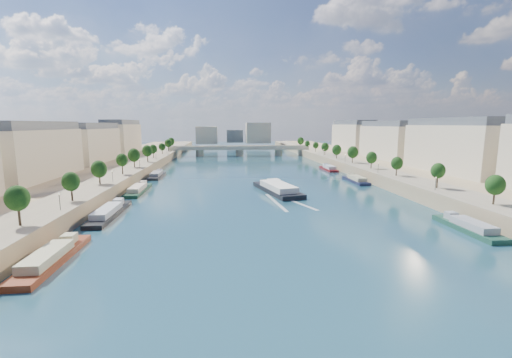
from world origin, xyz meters
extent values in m
plane|color=#0B2932|center=(0.00, 100.00, 0.00)|extent=(700.00, 700.00, 0.00)
cube|color=#9E8460|center=(-72.00, 100.00, 2.50)|extent=(44.00, 520.00, 5.00)
cube|color=#9E8460|center=(72.00, 100.00, 2.50)|extent=(44.00, 520.00, 5.00)
cube|color=gray|center=(-57.00, 100.00, 5.05)|extent=(14.00, 520.00, 0.10)
cube|color=gray|center=(57.00, 100.00, 5.05)|extent=(14.00, 520.00, 0.10)
cylinder|color=#382B1E|center=(-55.00, 18.00, 6.91)|extent=(0.50, 0.50, 3.82)
ellipsoid|color=#113311|center=(-55.00, 18.00, 10.50)|extent=(4.80, 4.80, 5.52)
cylinder|color=#382B1E|center=(-55.00, 42.00, 6.91)|extent=(0.50, 0.50, 3.82)
ellipsoid|color=#113311|center=(-55.00, 42.00, 10.50)|extent=(4.80, 4.80, 5.52)
cylinder|color=#382B1E|center=(-55.00, 66.00, 6.91)|extent=(0.50, 0.50, 3.82)
ellipsoid|color=#113311|center=(-55.00, 66.00, 10.50)|extent=(4.80, 4.80, 5.52)
cylinder|color=#382B1E|center=(-55.00, 90.00, 6.91)|extent=(0.50, 0.50, 3.82)
ellipsoid|color=#113311|center=(-55.00, 90.00, 10.50)|extent=(4.80, 4.80, 5.52)
cylinder|color=#382B1E|center=(-55.00, 114.00, 6.91)|extent=(0.50, 0.50, 3.82)
ellipsoid|color=#113311|center=(-55.00, 114.00, 10.50)|extent=(4.80, 4.80, 5.52)
cylinder|color=#382B1E|center=(-55.00, 138.00, 6.91)|extent=(0.50, 0.50, 3.82)
ellipsoid|color=#113311|center=(-55.00, 138.00, 10.50)|extent=(4.80, 4.80, 5.52)
cylinder|color=#382B1E|center=(-55.00, 162.00, 6.91)|extent=(0.50, 0.50, 3.82)
ellipsoid|color=#113311|center=(-55.00, 162.00, 10.50)|extent=(4.80, 4.80, 5.52)
cylinder|color=#382B1E|center=(-55.00, 186.00, 6.91)|extent=(0.50, 0.50, 3.82)
ellipsoid|color=#113311|center=(-55.00, 186.00, 10.50)|extent=(4.80, 4.80, 5.52)
cylinder|color=#382B1E|center=(-55.00, 210.00, 6.91)|extent=(0.50, 0.50, 3.82)
ellipsoid|color=#113311|center=(-55.00, 210.00, 10.50)|extent=(4.80, 4.80, 5.52)
cylinder|color=#382B1E|center=(-55.00, 234.00, 6.91)|extent=(0.50, 0.50, 3.82)
ellipsoid|color=#113311|center=(-55.00, 234.00, 10.50)|extent=(4.80, 4.80, 5.52)
cylinder|color=#382B1E|center=(55.00, 26.00, 6.91)|extent=(0.50, 0.50, 3.82)
ellipsoid|color=#113311|center=(55.00, 26.00, 10.50)|extent=(4.80, 4.80, 5.52)
cylinder|color=#382B1E|center=(55.00, 50.00, 6.91)|extent=(0.50, 0.50, 3.82)
ellipsoid|color=#113311|center=(55.00, 50.00, 10.50)|extent=(4.80, 4.80, 5.52)
cylinder|color=#382B1E|center=(55.00, 74.00, 6.91)|extent=(0.50, 0.50, 3.82)
ellipsoid|color=#113311|center=(55.00, 74.00, 10.50)|extent=(4.80, 4.80, 5.52)
cylinder|color=#382B1E|center=(55.00, 98.00, 6.91)|extent=(0.50, 0.50, 3.82)
ellipsoid|color=#113311|center=(55.00, 98.00, 10.50)|extent=(4.80, 4.80, 5.52)
cylinder|color=#382B1E|center=(55.00, 122.00, 6.91)|extent=(0.50, 0.50, 3.82)
ellipsoid|color=#113311|center=(55.00, 122.00, 10.50)|extent=(4.80, 4.80, 5.52)
cylinder|color=#382B1E|center=(55.00, 146.00, 6.91)|extent=(0.50, 0.50, 3.82)
ellipsoid|color=#113311|center=(55.00, 146.00, 10.50)|extent=(4.80, 4.80, 5.52)
cylinder|color=#382B1E|center=(55.00, 170.00, 6.91)|extent=(0.50, 0.50, 3.82)
ellipsoid|color=#113311|center=(55.00, 170.00, 10.50)|extent=(4.80, 4.80, 5.52)
cylinder|color=#382B1E|center=(55.00, 194.00, 6.91)|extent=(0.50, 0.50, 3.82)
ellipsoid|color=#113311|center=(55.00, 194.00, 10.50)|extent=(4.80, 4.80, 5.52)
cylinder|color=#382B1E|center=(55.00, 218.00, 6.91)|extent=(0.50, 0.50, 3.82)
ellipsoid|color=#113311|center=(55.00, 218.00, 10.50)|extent=(4.80, 4.80, 5.52)
cylinder|color=#382B1E|center=(55.00, 242.00, 6.91)|extent=(0.50, 0.50, 3.82)
ellipsoid|color=#113311|center=(55.00, 242.00, 10.50)|extent=(4.80, 4.80, 5.52)
cylinder|color=black|center=(-52.50, 30.00, 7.00)|extent=(0.14, 0.14, 4.00)
sphere|color=#FFE5B2|center=(-52.50, 30.00, 9.10)|extent=(0.36, 0.36, 0.36)
cylinder|color=black|center=(-52.50, 70.00, 7.00)|extent=(0.14, 0.14, 4.00)
sphere|color=#FFE5B2|center=(-52.50, 70.00, 9.10)|extent=(0.36, 0.36, 0.36)
cylinder|color=black|center=(-52.50, 110.00, 7.00)|extent=(0.14, 0.14, 4.00)
sphere|color=#FFE5B2|center=(-52.50, 110.00, 9.10)|extent=(0.36, 0.36, 0.36)
cylinder|color=black|center=(-52.50, 150.00, 7.00)|extent=(0.14, 0.14, 4.00)
sphere|color=#FFE5B2|center=(-52.50, 150.00, 9.10)|extent=(0.36, 0.36, 0.36)
cylinder|color=black|center=(-52.50, 190.00, 7.00)|extent=(0.14, 0.14, 4.00)
sphere|color=#FFE5B2|center=(-52.50, 190.00, 9.10)|extent=(0.36, 0.36, 0.36)
cylinder|color=black|center=(52.50, 45.00, 7.00)|extent=(0.14, 0.14, 4.00)
sphere|color=#FFE5B2|center=(52.50, 45.00, 9.10)|extent=(0.36, 0.36, 0.36)
cylinder|color=black|center=(52.50, 85.00, 7.00)|extent=(0.14, 0.14, 4.00)
sphere|color=#FFE5B2|center=(52.50, 85.00, 9.10)|extent=(0.36, 0.36, 0.36)
cylinder|color=black|center=(52.50, 125.00, 7.00)|extent=(0.14, 0.14, 4.00)
sphere|color=#FFE5B2|center=(52.50, 125.00, 9.10)|extent=(0.36, 0.36, 0.36)
cylinder|color=black|center=(52.50, 165.00, 7.00)|extent=(0.14, 0.14, 4.00)
sphere|color=#FFE5B2|center=(52.50, 165.00, 9.10)|extent=(0.36, 0.36, 0.36)
cylinder|color=black|center=(52.50, 205.00, 7.00)|extent=(0.14, 0.14, 4.00)
sphere|color=#FFE5B2|center=(52.50, 205.00, 9.10)|extent=(0.36, 0.36, 0.36)
cube|color=beige|center=(-85.00, 83.00, 15.00)|extent=(16.00, 52.00, 20.00)
cube|color=#474C54|center=(-85.00, 83.00, 26.60)|extent=(14.72, 50.44, 3.20)
cube|color=beige|center=(-85.00, 141.00, 15.00)|extent=(16.00, 52.00, 20.00)
cube|color=#474C54|center=(-85.00, 141.00, 26.60)|extent=(14.72, 50.44, 3.20)
cube|color=beige|center=(-85.00, 199.00, 15.00)|extent=(16.00, 52.00, 20.00)
cube|color=#474C54|center=(-85.00, 199.00, 26.60)|extent=(14.72, 50.44, 3.20)
cube|color=beige|center=(85.00, 83.00, 15.00)|extent=(16.00, 52.00, 20.00)
cube|color=#474C54|center=(85.00, 83.00, 26.60)|extent=(14.72, 50.44, 3.20)
cube|color=beige|center=(85.00, 141.00, 15.00)|extent=(16.00, 52.00, 20.00)
cube|color=#474C54|center=(85.00, 141.00, 26.60)|extent=(14.72, 50.44, 3.20)
cube|color=beige|center=(85.00, 199.00, 15.00)|extent=(16.00, 52.00, 20.00)
cube|color=#474C54|center=(85.00, 199.00, 26.60)|extent=(14.72, 50.44, 3.20)
cube|color=beige|center=(-30.00, 310.00, 14.00)|extent=(22.00, 18.00, 18.00)
cube|color=beige|center=(25.00, 320.00, 16.00)|extent=(26.00, 20.00, 22.00)
cube|color=#474C54|center=(0.00, 335.00, 12.00)|extent=(18.00, 16.00, 14.00)
cube|color=#C1B79E|center=(0.00, 223.35, 6.20)|extent=(112.00, 11.00, 2.20)
cube|color=#C1B79E|center=(0.00, 218.35, 7.70)|extent=(112.00, 0.80, 0.90)
cube|color=#C1B79E|center=(0.00, 228.35, 7.70)|extent=(112.00, 0.80, 0.90)
cylinder|color=#C1B79E|center=(-32.00, 223.35, 2.50)|extent=(6.40, 6.40, 5.00)
cylinder|color=#C1B79E|center=(0.00, 223.35, 2.50)|extent=(6.40, 6.40, 5.00)
cylinder|color=#C1B79E|center=(32.00, 223.35, 2.50)|extent=(6.40, 6.40, 5.00)
cube|color=#C1B79E|center=(-52.00, 223.35, 2.50)|extent=(6.00, 12.00, 5.00)
cube|color=#C1B79E|center=(52.00, 223.35, 2.50)|extent=(6.00, 12.00, 5.00)
cube|color=black|center=(6.96, 72.31, 0.52)|extent=(15.90, 32.70, 2.25)
cube|color=white|center=(6.96, 69.79, 2.66)|extent=(11.83, 21.60, 2.02)
cube|color=white|center=(6.96, 81.75, 2.55)|extent=(5.24, 4.70, 1.80)
cube|color=silver|center=(3.76, 55.31, 0.02)|extent=(3.96, 25.98, 0.04)
cube|color=silver|center=(10.16, 55.31, 0.02)|extent=(10.07, 24.83, 0.04)
cube|color=maroon|center=(-45.50, 10.17, 0.30)|extent=(5.00, 24.42, 1.80)
cube|color=#BDB78E|center=(-45.50, 8.21, 2.00)|extent=(4.10, 13.43, 1.60)
cube|color=#BDB78E|center=(-45.50, 17.49, 2.10)|extent=(2.50, 2.93, 1.80)
cube|color=black|center=(-45.50, 43.28, 0.30)|extent=(5.00, 27.95, 1.80)
cube|color=#B8BEC5|center=(-45.50, 41.04, 2.00)|extent=(4.10, 15.37, 1.60)
cube|color=#B8BEC5|center=(-45.50, 51.66, 2.10)|extent=(2.50, 3.35, 1.80)
cube|color=#193F29|center=(-45.50, 77.22, 0.30)|extent=(5.00, 25.13, 1.80)
cube|color=beige|center=(-45.50, 75.21, 2.00)|extent=(4.10, 13.82, 1.60)
cube|color=beige|center=(-45.50, 84.76, 2.10)|extent=(2.50, 3.02, 1.80)
cube|color=#28282A|center=(-45.50, 114.21, 0.30)|extent=(5.00, 22.80, 1.80)
cube|color=gray|center=(-45.50, 112.38, 2.00)|extent=(4.10, 12.54, 1.60)
cube|color=gray|center=(-45.50, 121.04, 2.10)|extent=(2.50, 2.74, 1.80)
cube|color=#1B4435|center=(45.50, 20.58, 0.30)|extent=(5.00, 21.05, 1.80)
cube|color=#9999A1|center=(45.50, 18.89, 2.00)|extent=(4.10, 11.58, 1.60)
cube|color=#9999A1|center=(45.50, 26.89, 2.10)|extent=(2.50, 2.53, 1.80)
cube|color=#171A33|center=(45.50, 91.70, 0.30)|extent=(5.00, 21.81, 1.80)
cube|color=#B8B28A|center=(45.50, 89.95, 2.00)|extent=(4.10, 12.00, 1.60)
cube|color=#B8B28A|center=(45.50, 98.24, 2.10)|extent=(2.50, 2.62, 1.80)
cube|color=maroon|center=(45.50, 131.44, 0.30)|extent=(5.00, 20.79, 1.80)
cube|color=silver|center=(45.50, 129.78, 2.00)|extent=(4.10, 11.43, 1.60)
cube|color=silver|center=(45.50, 137.68, 2.10)|extent=(2.50, 2.49, 1.80)
camera|label=1|loc=(-13.37, -54.05, 25.58)|focal=24.00mm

